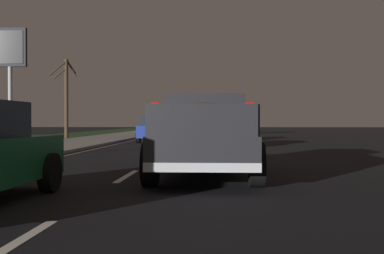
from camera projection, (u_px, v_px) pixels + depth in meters
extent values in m
plane|color=black|center=(182.00, 142.00, 27.47)|extent=(144.00, 144.00, 0.00)
cube|color=gray|center=(86.00, 141.00, 27.78)|extent=(108.00, 4.00, 0.12)
cube|color=#1E3819|center=(3.00, 142.00, 28.05)|extent=(108.00, 6.00, 0.01)
cube|color=silver|center=(9.00, 247.00, 4.62)|extent=(2.40, 0.14, 0.01)
cube|color=silver|center=(127.00, 176.00, 10.60)|extent=(2.40, 0.14, 0.01)
cube|color=silver|center=(156.00, 158.00, 15.78)|extent=(2.40, 0.14, 0.01)
cube|color=silver|center=(174.00, 147.00, 22.32)|extent=(2.40, 0.14, 0.01)
cube|color=silver|center=(183.00, 142.00, 27.83)|extent=(2.40, 0.14, 0.01)
cube|color=silver|center=(190.00, 138.00, 34.57)|extent=(2.40, 0.14, 0.01)
cube|color=silver|center=(194.00, 135.00, 40.94)|extent=(2.40, 0.14, 0.01)
cube|color=silver|center=(197.00, 133.00, 47.60)|extent=(2.40, 0.14, 0.01)
cube|color=silver|center=(199.00, 132.00, 53.18)|extent=(2.40, 0.14, 0.01)
cube|color=silver|center=(201.00, 131.00, 58.46)|extent=(2.40, 0.14, 0.01)
cube|color=silver|center=(202.00, 130.00, 64.12)|extent=(2.40, 0.14, 0.01)
cube|color=silver|center=(204.00, 129.00, 71.09)|extent=(2.40, 0.14, 0.01)
cube|color=silver|center=(205.00, 129.00, 76.49)|extent=(2.40, 0.14, 0.01)
cube|color=silver|center=(124.00, 142.00, 27.66)|extent=(108.00, 0.14, 0.01)
cube|color=#232328|center=(205.00, 146.00, 10.67)|extent=(5.42, 2.04, 0.60)
cube|color=#232328|center=(206.00, 114.00, 11.84)|extent=(2.17, 1.86, 0.90)
cube|color=#1E2833|center=(205.00, 111.00, 10.79)|extent=(0.05, 1.44, 0.50)
cube|color=#232328|center=(158.00, 120.00, 9.62)|extent=(3.02, 0.10, 0.56)
cube|color=#232328|center=(251.00, 120.00, 9.54)|extent=(3.02, 0.10, 0.56)
cube|color=#232328|center=(202.00, 120.00, 8.00)|extent=(0.09, 1.88, 0.56)
cube|color=silver|center=(202.00, 167.00, 8.01)|extent=(0.14, 2.00, 0.16)
cube|color=red|center=(155.00, 108.00, 8.05)|extent=(0.06, 0.14, 0.20)
cube|color=red|center=(250.00, 108.00, 7.97)|extent=(0.06, 0.14, 0.20)
ellipsoid|color=#4C422D|center=(204.00, 118.00, 9.58)|extent=(2.60, 1.54, 0.64)
sphere|color=silver|center=(188.00, 125.00, 10.10)|extent=(0.40, 0.40, 0.40)
sphere|color=beige|center=(219.00, 127.00, 8.97)|extent=(0.34, 0.34, 0.34)
cylinder|color=black|center=(168.00, 152.00, 12.49)|extent=(0.84, 0.28, 0.84)
cylinder|color=black|center=(244.00, 152.00, 12.40)|extent=(0.84, 0.28, 0.84)
cylinder|color=black|center=(150.00, 164.00, 8.93)|extent=(0.84, 0.28, 0.84)
cylinder|color=black|center=(257.00, 165.00, 8.84)|extent=(0.84, 0.28, 0.84)
cube|color=#9E845B|center=(211.00, 131.00, 29.86)|extent=(4.41, 1.83, 0.70)
cube|color=#1E2833|center=(211.00, 121.00, 29.60)|extent=(2.47, 1.60, 0.56)
cylinder|color=black|center=(198.00, 135.00, 31.40)|extent=(0.68, 0.22, 0.68)
cylinder|color=black|center=(225.00, 135.00, 31.32)|extent=(0.68, 0.22, 0.68)
cylinder|color=black|center=(196.00, 136.00, 28.41)|extent=(0.68, 0.22, 0.68)
cylinder|color=black|center=(226.00, 136.00, 28.33)|extent=(0.68, 0.22, 0.68)
cube|color=red|center=(211.00, 131.00, 27.71)|extent=(0.09, 1.51, 0.10)
cylinder|color=black|center=(50.00, 173.00, 8.21)|extent=(0.68, 0.22, 0.68)
cube|color=#B2B5BA|center=(212.00, 134.00, 22.63)|extent=(4.43, 1.87, 0.70)
cube|color=#1E2833|center=(212.00, 121.00, 22.38)|extent=(2.49, 1.62, 0.56)
cylinder|color=black|center=(195.00, 139.00, 24.19)|extent=(0.68, 0.22, 0.68)
cylinder|color=black|center=(230.00, 139.00, 24.07)|extent=(0.68, 0.22, 0.68)
cylinder|color=black|center=(191.00, 141.00, 21.21)|extent=(0.68, 0.22, 0.68)
cylinder|color=black|center=(231.00, 141.00, 21.08)|extent=(0.68, 0.22, 0.68)
cube|color=red|center=(211.00, 134.00, 20.49)|extent=(0.10, 1.51, 0.10)
cube|color=navy|center=(158.00, 131.00, 28.36)|extent=(4.44, 1.91, 0.70)
cube|color=#1E2833|center=(157.00, 121.00, 28.10)|extent=(2.50, 1.64, 0.56)
cylinder|color=black|center=(147.00, 135.00, 29.92)|extent=(0.68, 0.22, 0.68)
cylinder|color=black|center=(176.00, 135.00, 29.78)|extent=(0.68, 0.22, 0.68)
cylinder|color=black|center=(138.00, 137.00, 26.94)|extent=(0.68, 0.22, 0.68)
cylinder|color=black|center=(170.00, 137.00, 26.80)|extent=(0.68, 0.22, 0.68)
cube|color=red|center=(152.00, 131.00, 26.22)|extent=(0.12, 1.51, 0.10)
cylinder|color=#99999E|center=(10.00, 85.00, 26.85)|extent=(0.24, 0.24, 6.53)
cube|color=black|center=(10.00, 47.00, 26.83)|extent=(0.24, 1.90, 2.20)
cube|color=black|center=(9.00, 47.00, 26.70)|extent=(0.04, 1.60, 1.87)
cylinder|color=#423323|center=(66.00, 99.00, 34.07)|extent=(0.28, 0.28, 5.70)
cylinder|color=#423323|center=(58.00, 68.00, 33.69)|extent=(0.76, 1.09, 1.21)
cylinder|color=#423323|center=(60.00, 74.00, 33.82)|extent=(0.54, 0.84, 0.90)
cylinder|color=#423323|center=(71.00, 68.00, 34.29)|extent=(0.59, 0.71, 1.34)
cylinder|color=#423323|center=(71.00, 66.00, 34.50)|extent=(0.99, 0.52, 1.08)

